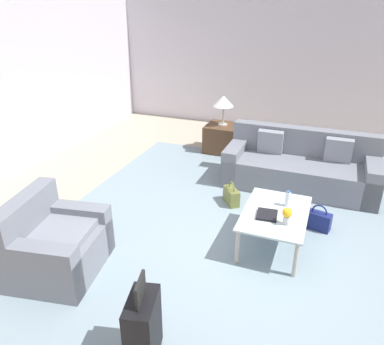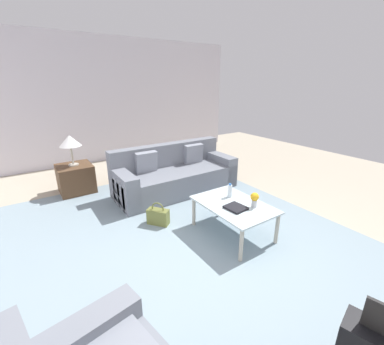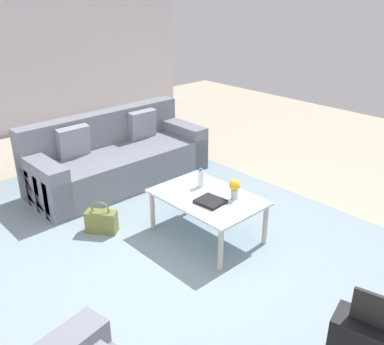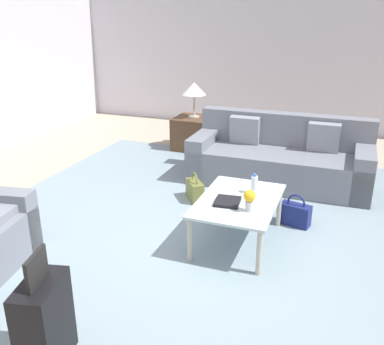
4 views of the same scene
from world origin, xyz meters
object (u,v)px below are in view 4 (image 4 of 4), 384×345
object	(u,v)px
table_lamp	(194,90)
handbag_navy	(295,214)
couch	(280,160)
suitcase_black	(44,323)
coffee_table_book	(227,202)
handbag_olive	(195,190)
flower_vase	(249,199)
side_table	(194,133)
coffee_table	(239,205)
water_bottle	(254,184)

from	to	relation	value
table_lamp	handbag_navy	bearing A→B (deg)	-138.40
table_lamp	couch	bearing A→B (deg)	-122.11
suitcase_black	coffee_table_book	bearing A→B (deg)	-18.25
handbag_olive	flower_vase	bearing A→B (deg)	-138.75
couch	handbag_olive	bearing A→B (deg)	139.38
side_table	handbag_olive	world-z (taller)	side_table
suitcase_black	handbag_navy	xyz separation A→B (m)	(2.57, -1.18, -0.23)
coffee_table	handbag_olive	xyz separation A→B (m)	(0.81, 0.75, -0.28)
couch	water_bottle	size ratio (longest dim) A/B	11.34
coffee_table_book	flower_vase	bearing A→B (deg)	-119.13
water_bottle	coffee_table_book	xyz separation A→B (m)	(-0.32, 0.18, -0.08)
water_bottle	flower_vase	size ratio (longest dim) A/B	1.00
couch	flower_vase	world-z (taller)	couch
coffee_table	water_bottle	size ratio (longest dim) A/B	5.32
handbag_olive	handbag_navy	distance (m)	1.26
coffee_table_book	suitcase_black	size ratio (longest dim) A/B	0.30
table_lamp	suitcase_black	size ratio (longest dim) A/B	0.67
coffee_table_book	coffee_table	bearing A→B (deg)	-39.33
flower_vase	table_lamp	distance (m)	3.46
coffee_table	flower_vase	distance (m)	0.32
suitcase_black	handbag_olive	distance (m)	2.82
table_lamp	handbag_olive	xyz separation A→B (m)	(-1.99, -0.75, -0.86)
coffee_table	water_bottle	bearing A→B (deg)	-26.57
suitcase_black	flower_vase	bearing A→B (deg)	-25.53
water_bottle	table_lamp	distance (m)	3.08
coffee_table	table_lamp	distance (m)	3.23
coffee_table	handbag_olive	size ratio (longest dim) A/B	3.03
handbag_navy	coffee_table	bearing A→B (deg)	139.49
side_table	table_lamp	xyz separation A→B (m)	(0.00, 0.00, 0.72)
flower_vase	handbag_navy	distance (m)	0.97
coffee_table_book	side_table	bearing A→B (deg)	20.30
handbag_navy	table_lamp	bearing A→B (deg)	41.60
couch	water_bottle	bearing A→B (deg)	180.00
flower_vase	handbag_olive	world-z (taller)	flower_vase
flower_vase	water_bottle	bearing A→B (deg)	6.79
coffee_table	handbag_navy	size ratio (longest dim) A/B	3.03
side_table	coffee_table_book	bearing A→B (deg)	-154.07
suitcase_black	handbag_olive	size ratio (longest dim) A/B	2.37
water_bottle	side_table	size ratio (longest dim) A/B	0.33
coffee_table	suitcase_black	distance (m)	2.12
suitcase_black	handbag_olive	xyz separation A→B (m)	(2.81, 0.05, -0.23)
coffee_table_book	handbag_olive	xyz separation A→B (m)	(0.93, 0.67, -0.35)
coffee_table_book	table_lamp	distance (m)	3.29
water_bottle	side_table	bearing A→B (deg)	31.61
handbag_olive	suitcase_black	bearing A→B (deg)	-178.99
handbag_olive	handbag_navy	size ratio (longest dim) A/B	1.00
coffee_table	side_table	xyz separation A→B (m)	(2.80, 1.50, -0.14)
handbag_navy	suitcase_black	bearing A→B (deg)	155.24
water_bottle	flower_vase	bearing A→B (deg)	-173.21
suitcase_black	water_bottle	bearing A→B (deg)	-19.98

